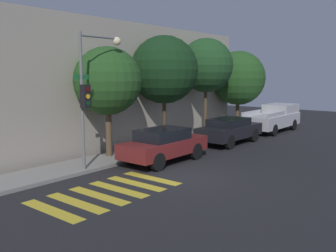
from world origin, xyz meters
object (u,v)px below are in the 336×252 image
at_px(sedan_near_corner, 164,144).
at_px(tree_far_end, 206,65).
at_px(tree_behind_truck, 238,78).
at_px(sedan_middle, 229,130).
at_px(tree_midblock, 164,70).
at_px(pickup_truck, 274,118).
at_px(tree_near_corner, 108,81).
at_px(traffic_light_pole, 92,83).

bearing_deg(sedan_near_corner, tree_far_end, 19.09).
bearing_deg(tree_behind_truck, sedan_middle, -155.62).
bearing_deg(tree_far_end, tree_midblock, 180.00).
relative_size(pickup_truck, tree_far_end, 0.88).
height_order(sedan_middle, tree_far_end, tree_far_end).
relative_size(sedan_near_corner, tree_near_corner, 0.85).
distance_m(traffic_light_pole, pickup_truck, 15.00).
height_order(sedan_near_corner, tree_far_end, tree_far_end).
distance_m(traffic_light_pole, tree_behind_truck, 14.07).
bearing_deg(tree_near_corner, sedan_near_corner, -66.52).
bearing_deg(pickup_truck, tree_midblock, 164.71).
xyz_separation_m(tree_near_corner, tree_far_end, (8.04, 0.00, 0.84)).
xyz_separation_m(traffic_light_pole, tree_behind_truck, (14.02, 1.15, 0.06)).
bearing_deg(tree_behind_truck, sedan_near_corner, -167.73).
xyz_separation_m(tree_midblock, tree_behind_truck, (8.16, 0.00, -0.51)).
height_order(sedan_middle, tree_behind_truck, tree_behind_truck).
height_order(traffic_light_pole, tree_behind_truck, traffic_light_pole).
height_order(traffic_light_pole, tree_far_end, tree_far_end).
distance_m(tree_near_corner, tree_behind_truck, 12.17).
bearing_deg(tree_midblock, tree_behind_truck, 0.00).
bearing_deg(sedan_near_corner, tree_behind_truck, 12.27).
relative_size(traffic_light_pole, tree_far_end, 0.91).
relative_size(pickup_truck, tree_behind_truck, 0.97).
height_order(tree_near_corner, tree_far_end, tree_far_end).
bearing_deg(traffic_light_pole, tree_far_end, 6.62).
height_order(tree_far_end, tree_behind_truck, tree_far_end).
distance_m(sedan_near_corner, tree_far_end, 8.23).
bearing_deg(tree_far_end, pickup_truck, -26.62).
bearing_deg(tree_near_corner, tree_far_end, 0.00).
relative_size(sedan_near_corner, pickup_truck, 0.81).
distance_m(tree_midblock, tree_far_end, 4.04).
bearing_deg(sedan_near_corner, traffic_light_pole, 156.32).
bearing_deg(sedan_middle, tree_far_end, 63.47).
bearing_deg(tree_midblock, tree_near_corner, 180.00).
distance_m(sedan_near_corner, tree_midblock, 5.06).
relative_size(sedan_near_corner, tree_behind_truck, 0.79).
distance_m(traffic_light_pole, tree_far_end, 9.99).
height_order(tree_near_corner, tree_behind_truck, tree_behind_truck).
distance_m(sedan_middle, pickup_truck, 6.04).
distance_m(sedan_near_corner, tree_behind_truck, 11.72).
relative_size(tree_midblock, tree_behind_truck, 1.08).
distance_m(pickup_truck, tree_far_end, 6.43).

